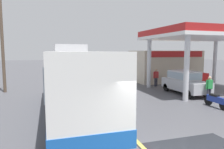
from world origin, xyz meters
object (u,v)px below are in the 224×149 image
(car_at_pump, at_px, (185,81))
(motorcycle_parked_forecourt, at_px, (216,100))
(pedestrian_near_pump, at_px, (209,87))
(pedestrian_by_shop, at_px, (156,77))
(coach_bus_main, at_px, (72,82))
(minibus_opposing_lane, at_px, (94,66))

(car_at_pump, bearing_deg, motorcycle_parked_forecourt, -100.60)
(car_at_pump, height_order, pedestrian_near_pump, car_at_pump)
(pedestrian_near_pump, height_order, pedestrian_by_shop, same)
(coach_bus_main, height_order, motorcycle_parked_forecourt, coach_bus_main)
(pedestrian_near_pump, bearing_deg, motorcycle_parked_forecourt, -120.52)
(coach_bus_main, relative_size, pedestrian_near_pump, 6.65)
(car_at_pump, xyz_separation_m, pedestrian_by_shop, (-0.40, 3.81, -0.08))
(minibus_opposing_lane, bearing_deg, car_at_pump, -70.46)
(coach_bus_main, height_order, pedestrian_by_shop, coach_bus_main)
(car_at_pump, bearing_deg, pedestrian_near_pump, -85.55)
(pedestrian_by_shop, bearing_deg, minibus_opposing_lane, 114.79)
(motorcycle_parked_forecourt, height_order, pedestrian_near_pump, pedestrian_near_pump)
(minibus_opposing_lane, xyz_separation_m, pedestrian_near_pump, (4.72, -15.20, -0.54))
(coach_bus_main, xyz_separation_m, motorcycle_parked_forecourt, (8.31, -1.13, -1.28))
(coach_bus_main, bearing_deg, motorcycle_parked_forecourt, -7.73)
(motorcycle_parked_forecourt, bearing_deg, minibus_opposing_lane, 102.69)
(coach_bus_main, distance_m, pedestrian_by_shop, 10.99)
(coach_bus_main, xyz_separation_m, car_at_pump, (9.06, 2.90, -0.71))
(motorcycle_parked_forecourt, bearing_deg, pedestrian_by_shop, 87.40)
(motorcycle_parked_forecourt, xyz_separation_m, pedestrian_by_shop, (0.36, 7.84, 0.49))
(pedestrian_near_pump, bearing_deg, pedestrian_by_shop, 95.36)
(minibus_opposing_lane, distance_m, motorcycle_parked_forecourt, 17.25)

